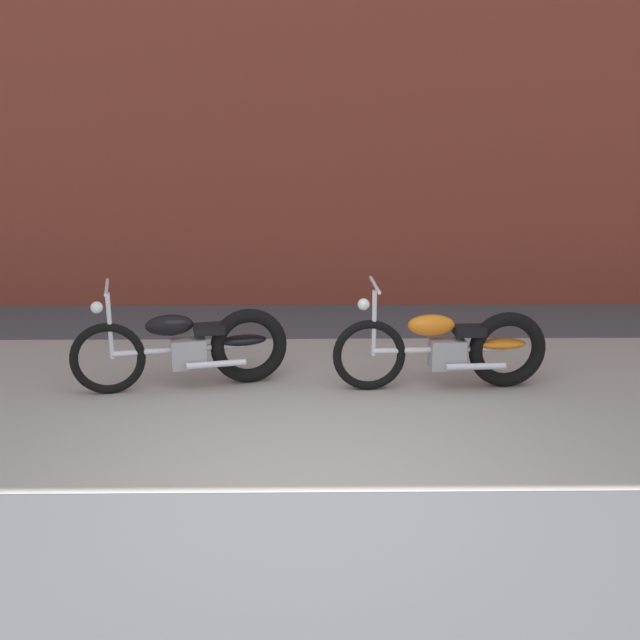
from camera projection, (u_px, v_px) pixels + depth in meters
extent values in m
plane|color=#47474C|center=(313.00, 493.00, 5.39)|extent=(80.00, 80.00, 0.00)
cube|color=#9E998E|center=(313.00, 397.00, 7.07)|extent=(36.00, 3.50, 0.01)
cube|color=brown|center=(311.00, 70.00, 9.55)|extent=(36.00, 0.50, 5.89)
torus|color=black|center=(108.00, 359.00, 7.08)|extent=(0.68, 0.23, 0.68)
torus|color=black|center=(249.00, 346.00, 7.36)|extent=(0.74, 0.29, 0.73)
cylinder|color=silver|center=(180.00, 349.00, 7.21)|extent=(1.22, 0.32, 0.06)
cube|color=#99999E|center=(188.00, 353.00, 7.24)|extent=(0.36, 0.28, 0.28)
ellipsoid|color=black|center=(169.00, 325.00, 7.12)|extent=(0.47, 0.28, 0.20)
ellipsoid|color=black|center=(244.00, 340.00, 7.33)|extent=(0.47, 0.27, 0.10)
cube|color=black|center=(209.00, 329.00, 7.22)|extent=(0.32, 0.26, 0.08)
cylinder|color=silver|center=(110.00, 326.00, 7.00)|extent=(0.05, 0.05, 0.62)
cylinder|color=silver|center=(107.00, 287.00, 6.90)|extent=(0.16, 0.57, 0.03)
sphere|color=white|center=(97.00, 307.00, 6.93)|extent=(0.11, 0.11, 0.11)
cylinder|color=silver|center=(216.00, 364.00, 7.17)|extent=(0.55, 0.18, 0.06)
torus|color=black|center=(369.00, 355.00, 7.17)|extent=(0.68, 0.12, 0.68)
torus|color=black|center=(507.00, 350.00, 7.25)|extent=(0.74, 0.17, 0.73)
cylinder|color=silver|center=(439.00, 350.00, 7.20)|extent=(1.24, 0.12, 0.06)
cube|color=#99999E|center=(447.00, 354.00, 7.22)|extent=(0.33, 0.24, 0.28)
ellipsoid|color=orange|center=(431.00, 325.00, 7.13)|extent=(0.45, 0.21, 0.20)
ellipsoid|color=orange|center=(502.00, 344.00, 7.23)|extent=(0.45, 0.20, 0.10)
cube|color=black|center=(469.00, 331.00, 7.17)|extent=(0.29, 0.22, 0.08)
cylinder|color=silver|center=(374.00, 323.00, 7.09)|extent=(0.05, 0.05, 0.62)
cylinder|color=silver|center=(375.00, 285.00, 6.98)|extent=(0.06, 0.58, 0.03)
sphere|color=white|center=(364.00, 304.00, 7.03)|extent=(0.11, 0.11, 0.11)
cylinder|color=silver|center=(476.00, 366.00, 7.11)|extent=(0.55, 0.09, 0.06)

